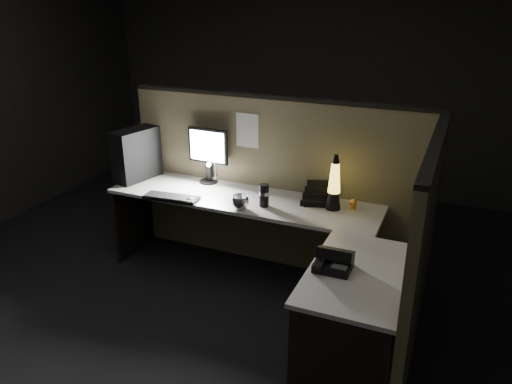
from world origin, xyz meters
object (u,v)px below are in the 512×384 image
at_px(lava_lamp, 334,187).
at_px(desk_phone, 333,261).
at_px(keyboard, 171,198).
at_px(pc_tower, 136,154).
at_px(monitor, 208,150).

distance_m(lava_lamp, desk_phone, 0.93).
bearing_deg(desk_phone, keyboard, 159.05).
relative_size(pc_tower, lava_lamp, 1.04).
height_order(monitor, keyboard, monitor).
bearing_deg(pc_tower, lava_lamp, 13.61).
bearing_deg(keyboard, lava_lamp, 8.80).
bearing_deg(lava_lamp, monitor, 172.81).
bearing_deg(monitor, lava_lamp, -4.46).
relative_size(keyboard, lava_lamp, 1.04).
distance_m(monitor, desk_phone, 1.78).
bearing_deg(pc_tower, keyboard, -16.33).
bearing_deg(monitor, pc_tower, -161.81).
distance_m(keyboard, desk_phone, 1.62).
distance_m(pc_tower, lava_lamp, 1.82).
xyz_separation_m(keyboard, lava_lamp, (1.28, 0.33, 0.17)).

